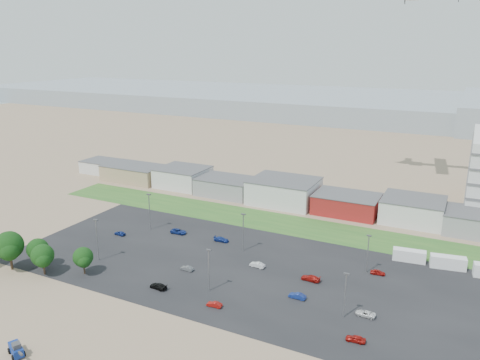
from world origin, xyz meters
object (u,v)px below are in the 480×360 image
Objects in this scene: parked_car_8 at (378,272)px; parked_car_9 at (179,231)px; parked_car_13 at (214,304)px; parked_car_6 at (221,239)px; parked_car_3 at (158,286)px; parked_car_7 at (257,265)px; parked_car_0 at (365,314)px; telehandler at (16,348)px; parked_car_4 at (187,268)px; parked_car_12 at (311,278)px; parked_car_2 at (356,339)px; parked_car_1 at (297,296)px; parked_car_5 at (120,233)px; box_trailer_a at (409,255)px.

parked_car_9 is at bearing 83.88° from parked_car_8.
parked_car_6 is at bearing -158.19° from parked_car_13.
parked_car_7 is at bearing 147.13° from parked_car_3.
parked_car_9 is at bearing -106.08° from parked_car_0.
telehandler is 77.53m from parked_car_8.
parked_car_4 is 17.99m from parked_car_13.
parked_car_8 is at bearing 113.01° from parked_car_7.
parked_car_3 is 0.95× the size of parked_car_12.
telehandler is 59.06m from parked_car_9.
parked_car_12 is at bearing -145.76° from parked_car_2.
parked_car_0 reaches higher than parked_car_4.
parked_car_4 is at bearing -89.56° from parked_car_1.
parked_car_3 is at bearing 99.21° from telehandler.
parked_car_4 is 1.01× the size of parked_car_13.
parked_car_9 is (-14.74, 18.37, 0.11)m from parked_car_4.
parked_car_7 reaches higher than parked_car_4.
parked_car_8 is at bearing 146.21° from parked_car_1.
parked_car_7 is (15.39, -9.77, 0.01)m from parked_car_6.
parked_car_13 is (14.85, -0.97, -0.08)m from parked_car_3.
telehandler reaches higher than parked_car_9.
parked_car_6 is 31.04m from parked_car_12.
parked_car_1 is at bearing 71.48° from telehandler.
parked_car_3 is (-43.76, -0.23, 0.01)m from parked_car_2.
parked_car_2 is at bearing 60.13° from parked_car_7.
parked_car_6 reaches higher than parked_car_0.
parked_car_13 is at bearing 76.11° from telehandler.
parked_car_1 is at bearing 83.34° from parked_car_5.
parked_car_2 is (14.72, -9.64, -0.01)m from parked_car_1.
parked_car_2 reaches higher than parked_car_8.
parked_car_5 is at bearing -86.85° from parked_car_7.
parked_car_12 is (-14.70, 18.50, 0.04)m from parked_car_2.
parked_car_1 is at bearing -126.98° from parked_car_6.
parked_car_12 is (29.21, -10.50, 0.03)m from parked_car_6.
parked_car_4 is 0.78× the size of parked_car_6.
parked_car_3 is 31.87m from parked_car_9.
box_trailer_a reaches higher than parked_car_1.
parked_car_3 is 1.24× the size of parked_car_5.
parked_car_4 is 0.70× the size of parked_car_9.
parked_car_4 is 45.36m from parked_car_8.
parked_car_5 is at bearing 104.43° from parked_car_6.
parked_car_1 is 1.14× the size of parked_car_4.
parked_car_7 is 20.43m from parked_car_13.
parked_car_1 is 1.04× the size of parked_car_2.
parked_car_1 is (37.24, 39.98, -0.75)m from telehandler.
parked_car_5 is 0.91× the size of parked_car_7.
parked_car_4 is at bearing -144.50° from parked_car_9.
parked_car_7 is at bearing 123.45° from parked_car_4.
box_trailer_a is at bearing -32.82° from parked_car_8.
box_trailer_a is 49.11m from parked_car_6.
box_trailer_a is 1.75× the size of parked_car_12.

